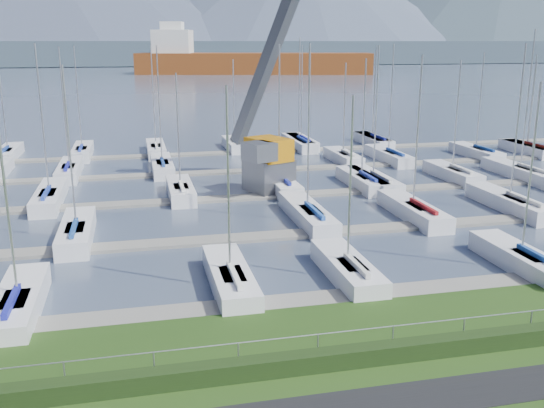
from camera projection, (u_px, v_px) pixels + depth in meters
name	position (u px, v px, depth m)	size (l,w,h in m)	color
path	(373.00, 405.00, 20.11)	(160.00, 2.00, 0.04)	black
water	(147.00, 70.00, 267.80)	(800.00, 540.00, 0.20)	#475267
hedge	(346.00, 357.00, 22.47)	(80.00, 0.70, 0.70)	#1E3112
fence	(344.00, 331.00, 22.62)	(0.04, 0.04, 80.00)	gray
foothill	(143.00, 52.00, 332.04)	(900.00, 80.00, 12.00)	#3C4C58
docks	(232.00, 199.00, 47.47)	(90.00, 41.60, 0.25)	gray
crane	(271.00, 122.00, 49.51)	(7.90, 12.84, 22.35)	#5C5E64
cargo_ship_mid	(243.00, 63.00, 232.27)	(90.50, 38.15, 21.50)	brown
sailboat_fleet	(214.00, 121.00, 49.34)	(74.69, 49.92, 13.28)	navy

